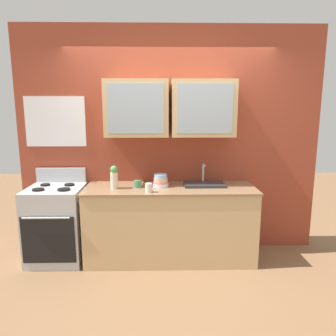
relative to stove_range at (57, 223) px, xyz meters
name	(u,v)px	position (x,y,z in m)	size (l,w,h in m)	color
ground_plane	(170,258)	(1.34, 0.00, -0.45)	(10.00, 10.00, 0.00)	brown
back_wall_unit	(169,134)	(1.34, 0.32, 1.03)	(3.71, 0.46, 2.76)	#993D28
counter	(170,223)	(1.34, 0.00, -0.01)	(1.99, 0.65, 0.89)	tan
stove_range	(57,223)	(0.00, 0.00, 0.00)	(0.64, 0.64, 1.07)	silver
sink_faucet	(204,184)	(1.75, 0.08, 0.46)	(0.48, 0.30, 0.25)	#2D2D30
bowl_stack	(161,181)	(1.23, 0.04, 0.50)	(0.19, 0.19, 0.15)	white
vase	(114,177)	(0.70, -0.05, 0.57)	(0.08, 0.08, 0.27)	beige
cup_near_sink	(149,188)	(1.11, -0.22, 0.49)	(0.11, 0.08, 0.10)	silver
cup_near_bowls	(138,184)	(0.97, 0.00, 0.48)	(0.12, 0.09, 0.08)	#4C7F59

